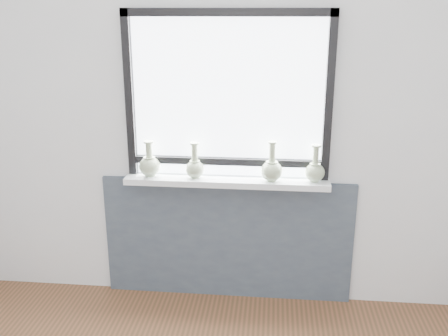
# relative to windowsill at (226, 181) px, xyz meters

# --- Properties ---
(back_wall) EXTENTS (3.60, 0.02, 2.60)m
(back_wall) POSITION_rel_windowsill_xyz_m (0.00, 0.10, 0.42)
(back_wall) COLOR silver
(back_wall) RESTS_ON ground
(apron_panel) EXTENTS (1.70, 0.03, 0.86)m
(apron_panel) POSITION_rel_windowsill_xyz_m (0.00, 0.07, -0.45)
(apron_panel) COLOR #414E5A
(apron_panel) RESTS_ON ground
(windowsill) EXTENTS (1.32, 0.18, 0.04)m
(windowsill) POSITION_rel_windowsill_xyz_m (0.00, 0.00, 0.00)
(windowsill) COLOR silver
(windowsill) RESTS_ON apron_panel
(window) EXTENTS (1.30, 0.06, 1.05)m
(window) POSITION_rel_windowsill_xyz_m (0.00, 0.06, 0.56)
(window) COLOR black
(window) RESTS_ON windowsill
(vase_a) EXTENTS (0.14, 0.14, 0.23)m
(vase_a) POSITION_rel_windowsill_xyz_m (-0.50, 0.00, 0.10)
(vase_a) COLOR #A6B992
(vase_a) RESTS_ON windowsill
(vase_b) EXTENTS (0.12, 0.12, 0.23)m
(vase_b) POSITION_rel_windowsill_xyz_m (-0.20, -0.01, 0.09)
(vase_b) COLOR #A6B992
(vase_b) RESTS_ON windowsill
(vase_c) EXTENTS (0.14, 0.14, 0.26)m
(vase_c) POSITION_rel_windowsill_xyz_m (0.29, -0.02, 0.10)
(vase_c) COLOR #A6B992
(vase_c) RESTS_ON windowsill
(vase_d) EXTENTS (0.13, 0.13, 0.24)m
(vase_d) POSITION_rel_windowsill_xyz_m (0.56, -0.00, 0.09)
(vase_d) COLOR #A6B992
(vase_d) RESTS_ON windowsill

